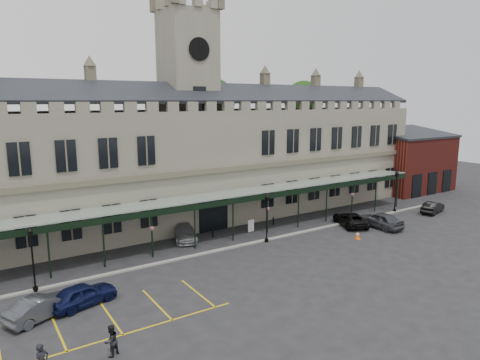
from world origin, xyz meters
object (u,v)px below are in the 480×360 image
car_van (350,219)px  lamp_post_left (32,253)px  car_left_b (41,307)px  car_left_a (83,294)px  person_b (111,341)px  traffic_cone (358,235)px  sign_board (251,226)px  clock_tower (189,99)px  lamp_post_right (396,188)px  lamp_post_mid (267,213)px  car_right_a (380,220)px  station_building (190,162)px  car_right_b (433,207)px  car_taxi (185,232)px

car_van → lamp_post_left: bearing=20.8°
car_left_b → car_left_a: bearing=-108.5°
car_van → person_b: person_b is taller
person_b → traffic_cone: bearing=165.9°
car_van → person_b: bearing=41.4°
sign_board → clock_tower: bearing=110.0°
car_left_a → lamp_post_right: bearing=-98.9°
lamp_post_mid → traffic_cone: (7.74, -4.08, -2.38)m
car_van → car_right_a: 3.02m
car_right_a → traffic_cone: bearing=14.4°
lamp_post_mid → car_van: lamp_post_mid is taller
station_building → car_left_a: station_building is taller
car_left_a → person_b: 6.57m
sign_board → person_b: (-18.10, -13.64, 0.26)m
station_building → car_right_a: size_ratio=12.31×
sign_board → car_van: size_ratio=0.24×
station_building → car_van: size_ratio=11.90×
car_left_b → lamp_post_left: bearing=-28.4°
station_building → car_left_a: 21.59m
clock_tower → sign_board: 14.86m
station_building → clock_tower: 6.64m
car_right_a → clock_tower: bearing=-43.0°
clock_tower → car_right_b: (25.00, -13.06, -12.42)m
lamp_post_mid → car_left_b: (-19.91, -3.98, -2.05)m
traffic_cone → car_right_b: bearing=7.2°
lamp_post_left → car_taxi: size_ratio=0.97×
traffic_cone → car_left_a: size_ratio=0.18×
lamp_post_right → car_right_b: lamp_post_right is taller
car_left_a → car_taxi: car_left_a is taller
car_left_b → car_right_b: size_ratio=1.03×
clock_tower → car_left_b: bearing=-139.7°
traffic_cone → sign_board: (-7.18, 7.49, 0.22)m
car_right_a → person_b: 31.05m
lamp_post_right → car_right_a: bearing=-153.9°
person_b → lamp_post_mid: bearing=-177.5°
sign_board → car_van: bearing=-23.1°
person_b → lamp_post_right: bearing=168.5°
clock_tower → car_right_b: clock_tower is taller
lamp_post_right → car_taxi: (-25.25, 4.40, -2.27)m
person_b → clock_tower: bearing=-153.4°
lamp_post_left → car_left_b: lamp_post_left is taller
clock_tower → lamp_post_right: size_ratio=4.94×
lamp_post_left → sign_board: (20.26, 3.12, -2.17)m
car_right_b → station_building: bearing=47.4°
lamp_post_left → sign_board: size_ratio=3.81×
car_left_b → car_van: bearing=-109.1°
station_building → car_right_b: bearing=-27.4°
traffic_cone → car_left_b: car_left_b is taller
lamp_post_mid → car_right_b: size_ratio=1.11×
car_left_a → car_van: car_left_a is taller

